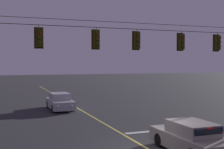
{
  "coord_description": "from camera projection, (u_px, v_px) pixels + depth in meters",
  "views": [
    {
      "loc": [
        -6.35,
        -11.77,
        3.95
      ],
      "look_at": [
        0.0,
        5.14,
        3.26
      ],
      "focal_mm": 48.16,
      "sensor_mm": 36.0,
      "label": 1
    }
  ],
  "objects": [
    {
      "name": "lane_centre_stripe",
      "position": [
        89.0,
        115.0,
        22.88
      ],
      "size": [
        0.14,
        60.0,
        0.01
      ],
      "primitive_type": "cube",
      "color": "#D1C64C",
      "rests_on": "ground"
    },
    {
      "name": "traffic_light_far_right",
      "position": [
        218.0,
        43.0,
        19.48
      ],
      "size": [
        0.48,
        0.41,
        1.22
      ],
      "color": "black"
    },
    {
      "name": "signal_span_assembly",
      "position": [
        118.0,
        65.0,
        17.12
      ],
      "size": [
        21.49,
        0.32,
        7.32
      ],
      "color": "#423021",
      "rests_on": "ground"
    },
    {
      "name": "car_waiting_near_lane",
      "position": [
        191.0,
        138.0,
        13.16
      ],
      "size": [
        1.8,
        4.33,
        1.39
      ],
      "color": "gray",
      "rests_on": "ground"
    },
    {
      "name": "traffic_light_centre",
      "position": [
        96.0,
        39.0,
        16.58
      ],
      "size": [
        0.48,
        0.41,
        1.22
      ],
      "color": "black"
    },
    {
      "name": "stop_bar_paint",
      "position": [
        152.0,
        131.0,
        17.37
      ],
      "size": [
        3.4,
        0.36,
        0.01
      ],
      "primitive_type": "cube",
      "color": "silver",
      "rests_on": "ground"
    },
    {
      "name": "traffic_light_left_inner",
      "position": [
        39.0,
        38.0,
        15.49
      ],
      "size": [
        0.48,
        0.41,
        1.22
      ],
      "color": "black"
    },
    {
      "name": "car_oncoming_lead",
      "position": [
        60.0,
        102.0,
        25.5
      ],
      "size": [
        1.8,
        4.42,
        1.39
      ],
      "color": "#A5A5AD",
      "rests_on": "ground"
    },
    {
      "name": "traffic_light_right_inner",
      "position": [
        137.0,
        40.0,
        17.45
      ],
      "size": [
        0.48,
        0.41,
        1.22
      ],
      "color": "black"
    },
    {
      "name": "traffic_light_rightmost",
      "position": [
        182.0,
        42.0,
        18.52
      ],
      "size": [
        0.48,
        0.41,
        1.22
      ],
      "color": "black"
    }
  ]
}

